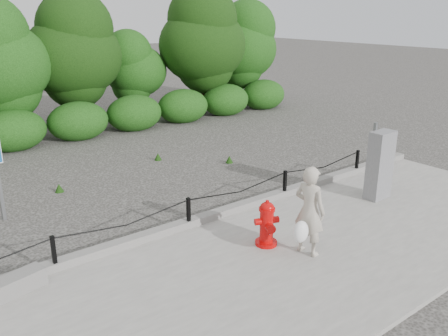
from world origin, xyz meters
The scene contains 9 objects.
ground centered at (0.00, 0.00, 0.00)m, with size 90.00×90.00×0.00m, color #2D2B28.
sidewalk centered at (0.00, -2.00, 0.04)m, with size 14.00×4.00×0.08m, color gray.
curb centered at (0.00, 0.05, 0.15)m, with size 14.00×0.22×0.14m, color slate.
chain_barrier centered at (0.00, 0.00, 0.46)m, with size 10.06×0.06×0.60m.
treeline centered at (0.68, 8.89, 2.54)m, with size 20.40×3.60×4.77m.
fire_hydrant centered at (0.68, -1.38, 0.47)m, with size 0.50×0.50×0.82m.
pedestrian centered at (1.01, -2.02, 0.83)m, with size 0.71×0.61×1.53m.
concrete_block centered at (-3.16, -0.25, 0.22)m, with size 0.85×0.30×0.27m, color slate.
utility_cabinet centered at (4.04, -1.26, 0.82)m, with size 0.57×0.41×1.63m.
Camera 1 is at (-4.43, -6.74, 3.97)m, focal length 38.00 mm.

